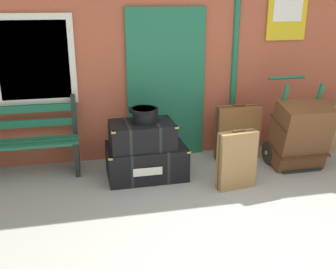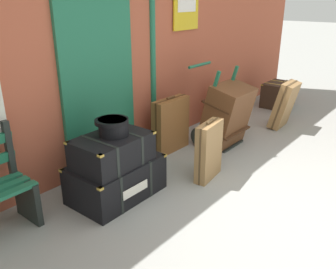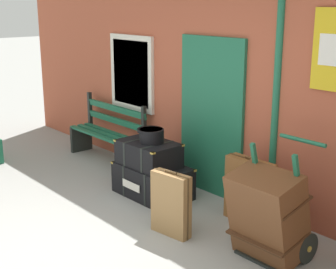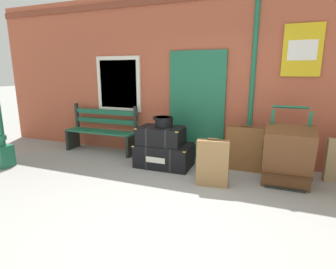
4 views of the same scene
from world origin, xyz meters
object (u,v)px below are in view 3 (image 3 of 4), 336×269
suitcase_tan (249,191)px  platform_bench (108,134)px  round_hatbox (151,135)px  porters_trolley (278,229)px  suitcase_umber (171,204)px  steamer_trunk_base (153,180)px  large_brown_trunk (268,215)px  steamer_trunk_middle (149,154)px

suitcase_tan → platform_bench: bearing=178.6°
round_hatbox → suitcase_tan: round_hatbox is taller
platform_bench → porters_trolley: size_ratio=1.36×
suitcase_umber → suitcase_tan: 0.96m
round_hatbox → steamer_trunk_base: bearing=47.8°
steamer_trunk_base → large_brown_trunk: bearing=-5.4°
large_brown_trunk → suitcase_umber: large_brown_trunk is taller
steamer_trunk_base → suitcase_umber: suitcase_umber is taller
steamer_trunk_base → porters_trolley: bearing=-0.4°
round_hatbox → large_brown_trunk: size_ratio=0.38×
steamer_trunk_base → steamer_trunk_middle: bearing=-154.9°
porters_trolley → large_brown_trunk: size_ratio=1.23×
platform_bench → round_hatbox: bearing=-14.2°
steamer_trunk_middle → suitcase_umber: (1.06, -0.54, -0.22)m
platform_bench → steamer_trunk_middle: platform_bench is taller
steamer_trunk_middle → platform_bench: bearing=164.9°
steamer_trunk_base → suitcase_tan: suitcase_tan is taller
large_brown_trunk → suitcase_umber: (-1.04, -0.37, -0.12)m
platform_bench → steamer_trunk_base: 1.70m
platform_bench → suitcase_umber: size_ratio=2.11×
steamer_trunk_middle → suitcase_umber: suitcase_umber is taller
large_brown_trunk → suitcase_tan: (-0.67, 0.52, -0.09)m
steamer_trunk_middle → large_brown_trunk: 2.11m
large_brown_trunk → suitcase_tan: size_ratio=1.17×
steamer_trunk_base → large_brown_trunk: 2.08m
round_hatbox → large_brown_trunk: large_brown_trunk is taller
suitcase_tan → round_hatbox: bearing=-166.3°
round_hatbox → large_brown_trunk: 2.10m
suitcase_tan → steamer_trunk_middle: bearing=-166.1°
steamer_trunk_middle → suitcase_tan: suitcase_tan is taller
porters_trolley → large_brown_trunk: porters_trolley is taller
porters_trolley → suitcase_tan: porters_trolley is taller
porters_trolley → large_brown_trunk: 0.28m
platform_bench → porters_trolley: 3.71m
steamer_trunk_middle → large_brown_trunk: bearing=-4.6°
steamer_trunk_middle → large_brown_trunk: large_brown_trunk is taller
round_hatbox → suitcase_umber: round_hatbox is taller
steamer_trunk_base → large_brown_trunk: large_brown_trunk is taller
suitcase_umber → steamer_trunk_middle: bearing=153.2°
steamer_trunk_middle → suitcase_umber: 1.21m
round_hatbox → large_brown_trunk: bearing=-5.1°
steamer_trunk_base → porters_trolley: 2.05m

